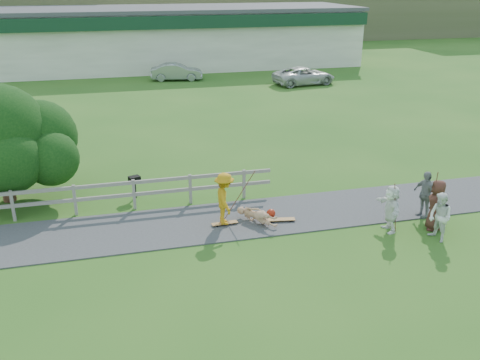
{
  "coord_description": "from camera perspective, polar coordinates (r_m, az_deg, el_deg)",
  "views": [
    {
      "loc": [
        -2.71,
        -14.41,
        7.77
      ],
      "look_at": [
        1.51,
        2.0,
        1.24
      ],
      "focal_mm": 40.0,
      "sensor_mm": 36.0,
      "label": 1
    }
  ],
  "objects": [
    {
      "name": "car_silver",
      "position": [
        42.88,
        -6.79,
        11.38
      ],
      "size": [
        4.16,
        1.99,
        1.31
      ],
      "primitive_type": "imported",
      "rotation": [
        0.0,
        0.0,
        1.41
      ],
      "color": "#919398",
      "rests_on": "ground"
    },
    {
      "name": "spectator_d",
      "position": [
        17.77,
        15.79,
        -2.93
      ],
      "size": [
        0.62,
        1.49,
        1.57
      ],
      "primitive_type": "imported",
      "rotation": [
        0.0,
        0.0,
        4.6
      ],
      "color": "white",
      "rests_on": "ground"
    },
    {
      "name": "spectator_a",
      "position": [
        17.61,
        20.56,
        -3.74
      ],
      "size": [
        0.73,
        0.86,
        1.57
      ],
      "primitive_type": "imported",
      "rotation": [
        0.0,
        0.0,
        4.9
      ],
      "color": "white",
      "rests_on": "ground"
    },
    {
      "name": "pole_spec_right",
      "position": [
        18.18,
        19.86,
        -2.14
      ],
      "size": [
        0.03,
        0.03,
        1.99
      ],
      "primitive_type": "cylinder",
      "color": "brown",
      "rests_on": "ground"
    },
    {
      "name": "skater_fallen",
      "position": [
        17.79,
        1.83,
        -3.83
      ],
      "size": [
        1.49,
        1.2,
        0.57
      ],
      "primitive_type": "imported",
      "rotation": [
        0.0,
        0.0,
        0.61
      ],
      "color": "tan",
      "rests_on": "ground"
    },
    {
      "name": "ground",
      "position": [
        16.6,
        -3.37,
        -6.89
      ],
      "size": [
        260.0,
        260.0,
        0.0
      ],
      "primitive_type": "plane",
      "color": "#275919",
      "rests_on": "ground"
    },
    {
      "name": "fence",
      "position": [
        19.16,
        -19.09,
        -1.74
      ],
      "size": [
        15.05,
        0.1,
        1.1
      ],
      "color": "slate",
      "rests_on": "ground"
    },
    {
      "name": "spectator_c",
      "position": [
        18.29,
        20.2,
        -2.53
      ],
      "size": [
        0.85,
        0.98,
        1.7
      ],
      "primitive_type": "imported",
      "rotation": [
        0.0,
        0.0,
        4.25
      ],
      "color": "#4C261E",
      "rests_on": "ground"
    },
    {
      "name": "pole_spec_left",
      "position": [
        17.68,
        16.21,
        -2.87
      ],
      "size": [
        0.03,
        0.03,
        1.7
      ],
      "primitive_type": "cylinder",
      "color": "brown",
      "rests_on": "ground"
    },
    {
      "name": "strip_mall",
      "position": [
        50.07,
        -6.9,
        14.98
      ],
      "size": [
        32.5,
        10.75,
        5.1
      ],
      "color": "beige",
      "rests_on": "ground"
    },
    {
      "name": "car_white",
      "position": [
        41.18,
        6.86,
        10.98
      ],
      "size": [
        4.98,
        2.81,
        1.31
      ],
      "primitive_type": "imported",
      "rotation": [
        0.0,
        0.0,
        1.71
      ],
      "color": "beige",
      "rests_on": "ground"
    },
    {
      "name": "skater_rider",
      "position": [
        17.39,
        -1.66,
        -2.3
      ],
      "size": [
        0.68,
        1.14,
        1.75
      ],
      "primitive_type": "imported",
      "rotation": [
        0.0,
        0.0,
        1.55
      ],
      "color": "#C08312",
      "rests_on": "ground"
    },
    {
      "name": "spectator_b",
      "position": [
        19.14,
        19.13,
        -1.44
      ],
      "size": [
        0.62,
        1.03,
        1.65
      ],
      "primitive_type": "imported",
      "rotation": [
        0.0,
        0.0,
        4.95
      ],
      "color": "gray",
      "rests_on": "ground"
    },
    {
      "name": "longboard_rider",
      "position": [
        17.74,
        -1.63,
        -4.75
      ],
      "size": [
        0.88,
        0.26,
        0.1
      ],
      "primitive_type": null,
      "rotation": [
        0.0,
        0.0,
        0.06
      ],
      "color": "#925F30",
      "rests_on": "ground"
    },
    {
      "name": "tree",
      "position": [
        20.86,
        -23.99,
        2.47
      ],
      "size": [
        5.46,
        5.46,
        3.53
      ],
      "primitive_type": null,
      "color": "black",
      "rests_on": "ground"
    },
    {
      "name": "path",
      "position": [
        17.9,
        -4.31,
        -4.65
      ],
      "size": [
        34.0,
        3.0,
        0.04
      ],
      "primitive_type": "cube",
      "color": "#313133",
      "rests_on": "ground"
    },
    {
      "name": "pole_rider",
      "position": [
        17.83,
        -0.07,
        -1.21
      ],
      "size": [
        0.03,
        0.03,
        2.03
      ],
      "primitive_type": "cylinder",
      "color": "brown",
      "rests_on": "ground"
    },
    {
      "name": "helmet",
      "position": [
        18.31,
        3.32,
        -3.56
      ],
      "size": [
        0.3,
        0.3,
        0.3
      ],
      "primitive_type": "sphere",
      "color": "#A0220E",
      "rests_on": "ground"
    },
    {
      "name": "bbq",
      "position": [
        20.12,
        -11.13,
        -0.75
      ],
      "size": [
        0.47,
        0.41,
        0.85
      ],
      "primitive_type": null,
      "rotation": [
        0.0,
        0.0,
        0.34
      ],
      "color": "black",
      "rests_on": "ground"
    },
    {
      "name": "longboard_fallen",
      "position": [
        18.02,
        4.36,
        -4.35
      ],
      "size": [
        0.99,
        0.39,
        0.11
      ],
      "primitive_type": null,
      "rotation": [
        0.0,
        0.0,
        -0.16
      ],
      "color": "#925F30",
      "rests_on": "ground"
    }
  ]
}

